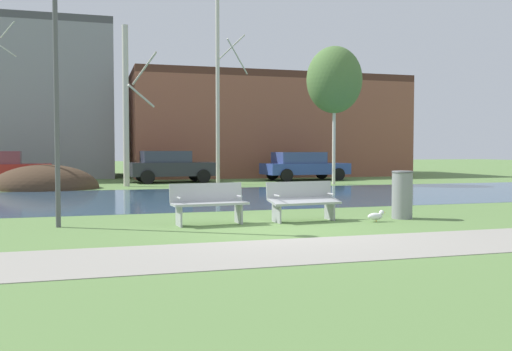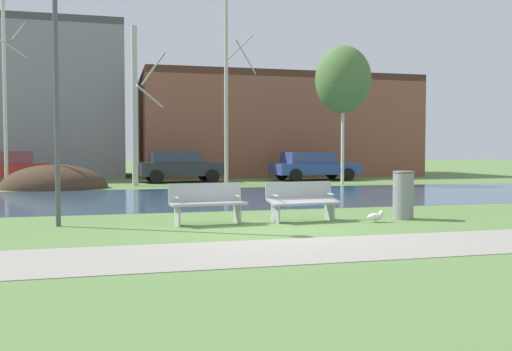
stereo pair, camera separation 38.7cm
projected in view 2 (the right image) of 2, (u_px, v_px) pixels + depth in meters
The scene contains 18 objects.
ground_plane at pixel (197, 193), 20.60m from camera, with size 120.00×120.00×0.00m, color #5B7F42.
paved_path_strip at pixel (310, 250), 8.79m from camera, with size 60.00×2.17×0.01m, color gray.
river_band at pixel (206, 197), 18.52m from camera, with size 80.00×8.61×0.01m, color #33516B.
soil_mound at pixel (55, 188), 22.86m from camera, with size 4.25×3.49×1.97m, color #423021.
bench_left at pixel (207, 202), 11.77m from camera, with size 1.65×0.71×0.87m.
bench_right at pixel (302, 200), 12.30m from camera, with size 1.65×0.71×0.87m.
trash_bin at pixel (403, 194), 12.68m from camera, with size 0.49×0.49×1.10m.
seagull at pixel (376, 216), 12.13m from camera, with size 0.43×0.16×0.26m.
streetlamp at pixel (56, 58), 11.32m from camera, with size 0.32×0.32×5.12m.
birch_far_left at pixel (5, 83), 22.97m from camera, with size 0.98×1.76×8.51m.
birch_left at pixel (136, 105), 24.16m from camera, with size 1.49×2.54×6.94m.
birch_center_left at pixel (227, 89), 25.39m from camera, with size 1.47×2.62×8.48m.
birch_center at pixel (343, 80), 25.22m from camera, with size 2.53×2.53×6.29m.
parked_van_nearest_red at pixel (9, 167), 25.72m from camera, with size 4.56×2.32×1.52m.
parked_sedan_second_dark at pixel (180, 166), 27.08m from camera, with size 4.16×2.16×1.53m.
parked_hatch_third_blue at pixel (313, 165), 28.83m from camera, with size 4.53×2.35×1.46m.
building_grey_warehouse at pixel (10, 102), 32.41m from camera, with size 12.86×7.55×8.78m.
building_brick_low at pixel (273, 127), 35.25m from camera, with size 16.38×8.74×6.04m.
Camera 2 is at (-3.01, -10.45, 1.58)m, focal length 39.05 mm.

